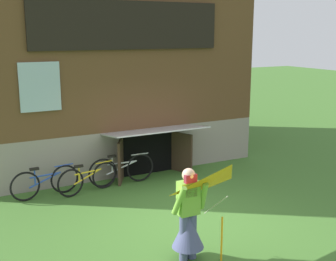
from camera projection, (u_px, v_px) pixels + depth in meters
The scene contains 7 objects.
ground_plane at pixel (190, 218), 8.68m from camera, with size 60.00×60.00×0.00m, color #3D6B28.
log_house at pixel (95, 66), 13.01m from camera, with size 7.46×6.47×5.27m.
person at pixel (188, 222), 6.99m from camera, with size 0.61×0.52×1.54m.
kite at pixel (231, 192), 6.54m from camera, with size 1.06×1.08×1.58m.
bicycle_silver at pixel (122, 170), 10.57m from camera, with size 1.66×0.09×0.75m.
bicycle_yellow at pixel (88, 178), 10.02m from camera, with size 1.50×0.36×0.70m.
bicycle_blue at pixel (45, 182), 9.76m from camera, with size 1.56×0.23×0.71m.
Camera 1 is at (-4.13, -6.97, 3.61)m, focal length 46.83 mm.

